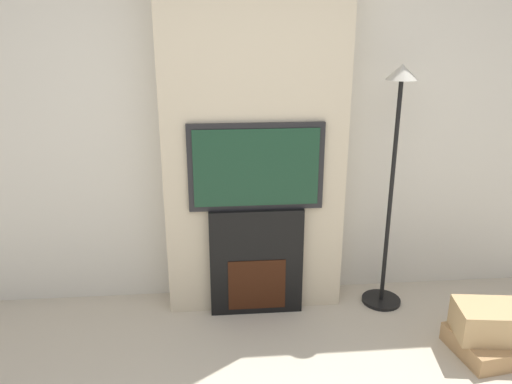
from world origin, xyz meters
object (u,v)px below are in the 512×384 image
object	(u,v)px
floor_lamp	(394,162)
box_stack	(491,333)
fireplace	(256,261)
television	(256,167)

from	to	relation	value
floor_lamp	box_stack	bearing A→B (deg)	-53.58
fireplace	television	xyz separation A→B (m)	(0.00, -0.00, 0.69)
box_stack	floor_lamp	bearing A→B (deg)	126.42
fireplace	box_stack	bearing A→B (deg)	-24.11
fireplace	box_stack	size ratio (longest dim) A/B	1.50
television	box_stack	size ratio (longest dim) A/B	1.72
television	floor_lamp	distance (m)	0.95
floor_lamp	box_stack	world-z (taller)	floor_lamp
fireplace	floor_lamp	distance (m)	1.18
television	floor_lamp	world-z (taller)	floor_lamp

